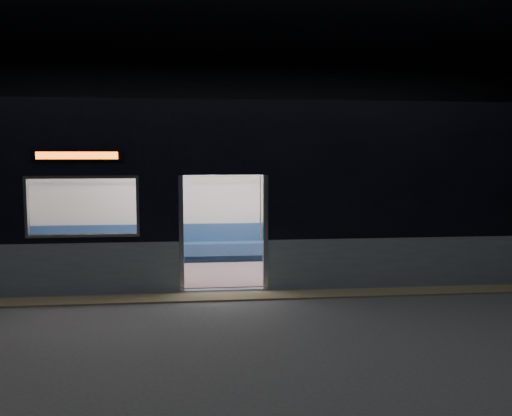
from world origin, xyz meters
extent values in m
cube|color=#47494C|center=(0.00, 0.00, -0.01)|extent=(24.00, 14.00, 0.01)
cube|color=black|center=(0.00, 6.98, 2.50)|extent=(24.00, 0.04, 5.00)
cube|color=black|center=(0.00, -6.98, 2.50)|extent=(24.00, 0.04, 5.00)
cube|color=#8C7F59|center=(0.00, 0.55, 0.01)|extent=(22.80, 0.50, 0.03)
cube|color=#85989E|center=(4.85, 1.06, 0.45)|extent=(8.30, 0.12, 0.90)
cube|color=black|center=(4.85, 1.06, 2.05)|extent=(8.30, 0.12, 2.30)
cube|color=black|center=(0.00, 1.06, 2.62)|extent=(1.40, 0.12, 1.15)
cube|color=#B7BABC|center=(-0.74, 1.06, 1.02)|extent=(0.08, 0.14, 2.05)
cube|color=#B7BABC|center=(0.74, 1.06, 1.02)|extent=(0.08, 0.14, 2.05)
cube|color=black|center=(-2.45, 0.98, 2.39)|extent=(1.50, 0.04, 0.18)
cube|color=#FB580C|center=(-2.45, 0.97, 2.39)|extent=(1.34, 0.03, 0.12)
cube|color=silver|center=(0.00, 3.94, 1.60)|extent=(18.00, 0.12, 3.20)
cube|color=black|center=(0.00, 2.50, 3.28)|extent=(18.00, 3.00, 0.15)
cube|color=#856164|center=(0.00, 2.50, 0.02)|extent=(17.76, 2.76, 0.04)
cube|color=silver|center=(0.00, 2.50, 2.35)|extent=(17.76, 2.76, 0.10)
cube|color=navy|center=(0.00, 3.62, 0.24)|extent=(11.00, 0.48, 0.41)
cube|color=navy|center=(0.00, 3.81, 0.65)|extent=(11.00, 0.10, 0.40)
cube|color=#7C5A5C|center=(-3.30, 1.41, 0.24)|extent=(4.40, 0.48, 0.41)
cube|color=#7C5A5C|center=(3.30, 1.41, 0.24)|extent=(4.40, 0.48, 0.41)
cylinder|color=silver|center=(-0.95, 1.37, 1.17)|extent=(0.04, 0.04, 2.26)
cylinder|color=silver|center=(-0.95, 3.63, 1.17)|extent=(0.04, 0.04, 2.26)
cylinder|color=silver|center=(0.95, 1.37, 1.17)|extent=(0.04, 0.04, 2.26)
cylinder|color=silver|center=(0.95, 3.63, 1.17)|extent=(0.04, 0.04, 2.26)
cylinder|color=silver|center=(0.00, 3.58, 1.95)|extent=(11.00, 0.03, 0.03)
cube|color=black|center=(2.20, 3.38, 0.54)|extent=(0.19, 0.52, 0.18)
cube|color=black|center=(2.43, 3.38, 0.54)|extent=(0.19, 0.52, 0.18)
cylinder|color=black|center=(2.20, 3.14, 0.26)|extent=(0.12, 0.12, 0.43)
cylinder|color=black|center=(2.43, 3.14, 0.26)|extent=(0.12, 0.12, 0.43)
cube|color=#DB6398|center=(2.32, 3.59, 0.56)|extent=(0.44, 0.24, 0.22)
cylinder|color=#DB6398|center=(2.32, 3.62, 0.94)|extent=(0.46, 0.46, 0.57)
sphere|color=tan|center=(2.32, 3.60, 1.35)|extent=(0.23, 0.23, 0.23)
sphere|color=black|center=(2.32, 3.65, 1.40)|extent=(0.24, 0.24, 0.24)
cube|color=black|center=(2.34, 3.29, 0.70)|extent=(0.36, 0.34, 0.14)
cube|color=white|center=(1.91, 3.85, 1.47)|extent=(1.00, 0.03, 0.65)
camera|label=1|loc=(-0.45, -8.39, 2.40)|focal=38.00mm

